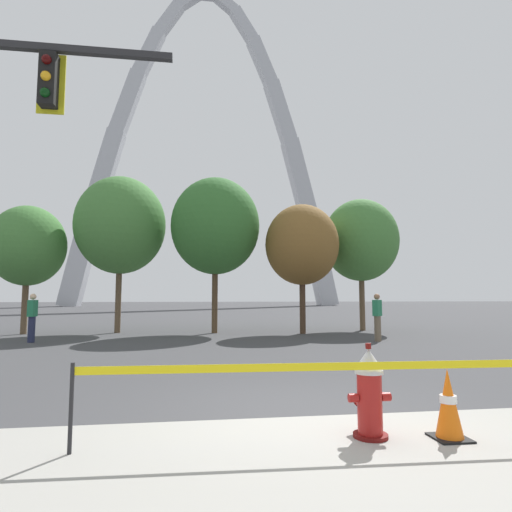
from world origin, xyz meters
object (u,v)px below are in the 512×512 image
at_px(traffic_cone_by_hydrant, 448,405).
at_px(monument_arch, 205,164).
at_px(pedestrian_walking_left, 32,317).
at_px(pedestrian_standing_center, 377,317).
at_px(fire_hydrant, 369,393).

bearing_deg(traffic_cone_by_hydrant, monument_arch, 91.15).
bearing_deg(monument_arch, traffic_cone_by_hydrant, -88.85).
xyz_separation_m(traffic_cone_by_hydrant, pedestrian_walking_left, (-7.96, 10.71, 0.46)).
distance_m(traffic_cone_by_hydrant, monument_arch, 69.93).
bearing_deg(pedestrian_standing_center, monument_arch, 94.82).
relative_size(fire_hydrant, monument_arch, 0.02).
relative_size(monument_arch, pedestrian_standing_center, 34.71).
bearing_deg(pedestrian_standing_center, traffic_cone_by_hydrant, -109.93).
relative_size(traffic_cone_by_hydrant, pedestrian_standing_center, 0.46).
bearing_deg(monument_arch, pedestrian_standing_center, -85.18).
bearing_deg(pedestrian_walking_left, monument_arch, 83.14).
distance_m(fire_hydrant, monument_arch, 69.72).
height_order(fire_hydrant, pedestrian_walking_left, pedestrian_walking_left).
bearing_deg(pedestrian_standing_center, pedestrian_walking_left, 173.72).
bearing_deg(fire_hydrant, monument_arch, 90.46).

